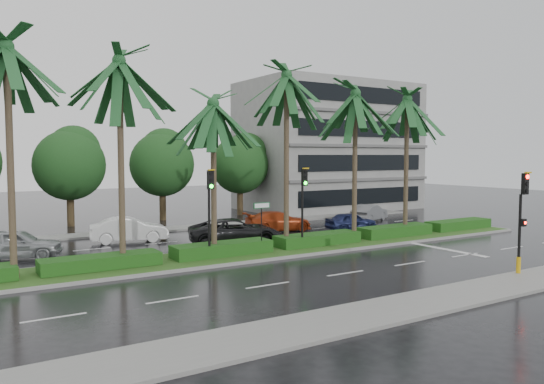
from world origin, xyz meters
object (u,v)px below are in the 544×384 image
car_red (278,221)px  car_grey (369,213)px  signal_near (522,218)px  car_white (129,230)px  signal_median_left (210,201)px  street_sign (262,215)px  car_darkgrey (235,231)px  car_silver (15,244)px  car_blue (351,221)px

car_red → car_grey: size_ratio=1.15×
signal_near → car_white: signal_near is taller
signal_median_left → car_white: bearing=100.6°
signal_near → car_white: 21.20m
street_sign → car_red: 9.02m
signal_median_left → car_darkgrey: 5.76m
car_silver → car_blue: car_silver is taller
signal_near → car_red: signal_near is taller
car_white → car_red: 10.04m
street_sign → car_white: bearing=119.8°
car_silver → car_red: size_ratio=0.96×
signal_near → car_grey: signal_near is taller
car_white → car_blue: car_white is taller
car_grey → car_darkgrey: bearing=82.6°
street_sign → car_blue: street_sign is taller
car_darkgrey → car_grey: (14.00, 3.95, -0.09)m
signal_median_left → car_blue: 14.09m
signal_near → car_blue: bearing=78.4°
car_red → car_grey: 9.03m
street_sign → car_grey: size_ratio=0.64×
car_darkgrey → car_red: car_darkgrey is taller
street_sign → car_silver: size_ratio=0.58×
signal_median_left → car_white: (-1.50, 8.03, -2.26)m
signal_median_left → car_darkgrey: bearing=48.7°
signal_median_left → car_silver: size_ratio=0.98×
street_sign → car_blue: 11.15m
signal_median_left → car_red: bearing=40.2°
signal_near → car_blue: signal_near is taller
signal_median_left → car_blue: signal_median_left is taller
car_red → car_grey: (9.00, 0.75, -0.01)m
street_sign → car_darkgrey: size_ratio=0.48×
street_sign → car_silver: (-10.88, 5.74, -1.36)m
signal_median_left → car_blue: size_ratio=1.20×
signal_median_left → car_grey: size_ratio=1.08×
car_red → car_blue: 5.06m
street_sign → car_blue: bearing=25.2°
signal_near → street_sign: signal_near is taller
car_darkgrey → car_blue: bearing=-67.9°
signal_near → car_grey: bearing=66.9°
car_blue → car_grey: car_grey is taller
signal_median_left → street_sign: signal_median_left is taller
car_white → car_grey: size_ratio=1.11×
car_white → car_grey: 19.00m
car_darkgrey → car_silver: bearing=97.1°
car_blue → signal_near: bearing=175.8°
car_silver → street_sign: bearing=-97.0°
car_darkgrey → car_red: size_ratio=1.17×
car_silver → car_red: bearing=-64.7°
signal_median_left → car_red: 11.37m
street_sign → car_blue: (10.00, 4.70, -1.51)m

